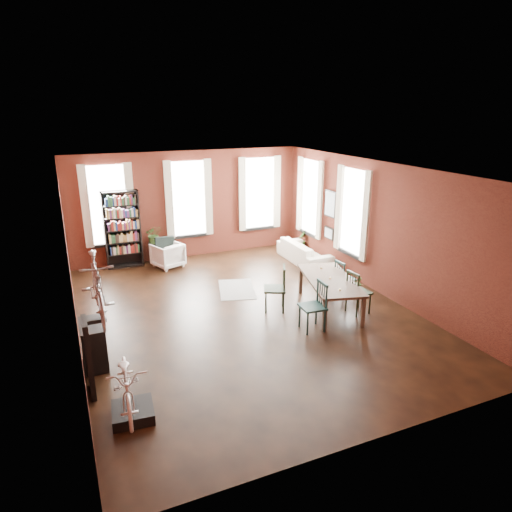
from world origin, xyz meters
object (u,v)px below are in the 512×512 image
dining_chair_a (312,307)px  bike_trainer (133,412)px  console_table (94,344)px  bookshelf (122,229)px  white_armchair (168,254)px  bicycle_floor (125,361)px  dining_table (329,294)px  dining_chair_c (359,292)px  dining_chair_d (345,279)px  plant_stand (154,253)px  cream_sofa (304,249)px  dining_chair_b (275,289)px

dining_chair_a → bike_trainer: size_ratio=1.73×
dining_chair_a → console_table: dining_chair_a is taller
bookshelf → white_armchair: 1.44m
bookshelf → bicycle_floor: (-0.94, -6.95, -0.15)m
dining_chair_a → white_armchair: (-1.84, 5.04, -0.13)m
dining_table → dining_chair_c: (0.49, -0.42, 0.13)m
dining_table → console_table: 5.13m
dining_chair_c → console_table: bearing=84.2°
dining_chair_d → plant_stand: 5.75m
dining_chair_c → cream_sofa: bearing=-15.0°
dining_table → white_armchair: 5.09m
dining_chair_a → console_table: bearing=-91.1°
dining_chair_d → dining_table: bearing=118.6°
dining_chair_c → bike_trainer: (-5.23, -1.71, -0.41)m
dining_chair_a → cream_sofa: size_ratio=0.50×
dining_table → white_armchair: white_armchair is taller
bookshelf → white_armchair: size_ratio=2.84×
console_table → dining_chair_b: bearing=11.4°
white_armchair → console_table: 5.24m
bookshelf → bicycle_floor: 7.01m
dining_chair_a → white_armchair: 5.37m
cream_sofa → bike_trainer: size_ratio=3.49×
dining_chair_b → cream_sofa: size_ratio=0.50×
white_armchair → bike_trainer: (-2.02, -6.44, -0.30)m
bike_trainer → bicycle_floor: (-0.04, 0.03, 0.87)m
bicycle_floor → dining_chair_b: bearing=39.7°
bicycle_floor → dining_chair_d: bearing=29.6°
dining_chair_c → bicycle_floor: 5.55m
dining_table → dining_chair_a: size_ratio=2.08×
dining_chair_b → dining_chair_c: bearing=87.4°
white_armchair → bike_trainer: size_ratio=1.30×
dining_chair_b → cream_sofa: (2.28, 2.70, -0.11)m
dining_table → dining_chair_b: (-1.16, 0.44, 0.15)m
bike_trainer → cream_sofa: bearing=42.1°
dining_chair_c → bicycle_floor: bearing=102.5°
dining_chair_b → bookshelf: (-2.67, 4.40, 0.58)m
console_table → dining_table: bearing=4.0°
dining_table → bicycle_floor: bearing=-141.7°
dining_chair_d → console_table: dining_chair_d is taller
dining_table → bicycle_floor: size_ratio=1.38×
dining_chair_a → plant_stand: (-2.12, 5.58, -0.22)m
dining_table → bookshelf: (-3.84, 4.85, 0.73)m
cream_sofa → white_armchair: bearing=73.1°
dining_chair_a → bookshelf: (-2.97, 5.58, 0.58)m
dining_chair_c → bookshelf: (-4.33, 5.26, 0.61)m
dining_chair_b → bicycle_floor: 4.44m
dining_chair_d → plant_stand: size_ratio=1.51×
bike_trainer → white_armchair: bearing=72.6°
white_armchair → dining_chair_c: bearing=102.9°
dining_table → dining_chair_a: dining_chair_a is taller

